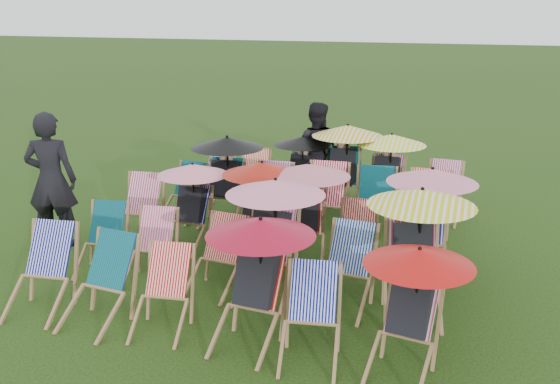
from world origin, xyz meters
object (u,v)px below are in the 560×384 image
(deckchair_29, at_px, (442,192))
(person_left, at_px, (51,180))
(deckchair_0, at_px, (40,272))
(person_rear, at_px, (315,151))
(deckchair_5, at_px, (409,309))

(deckchair_29, xyz_separation_m, person_left, (-5.21, -2.84, 0.52))
(deckchair_0, relative_size, person_rear, 0.55)
(person_rear, bearing_deg, deckchair_29, 161.16)
(deckchair_0, xyz_separation_m, deckchair_5, (4.07, 0.01, 0.17))
(deckchair_0, xyz_separation_m, person_rear, (1.85, 5.11, 0.39))
(deckchair_0, bearing_deg, deckchair_29, 41.63)
(person_left, bearing_deg, deckchair_0, 105.24)
(deckchair_5, xyz_separation_m, person_left, (-5.18, 1.75, 0.33))
(person_rear, bearing_deg, deckchair_0, 64.44)
(deckchair_0, relative_size, deckchair_5, 0.77)
(person_left, relative_size, person_rear, 1.13)
(deckchair_0, distance_m, person_rear, 5.45)
(deckchair_0, distance_m, person_left, 2.13)
(deckchair_5, distance_m, person_rear, 5.57)
(deckchair_0, distance_m, deckchair_29, 6.15)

